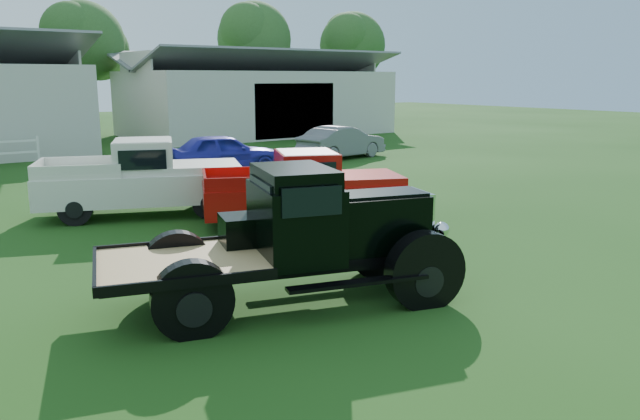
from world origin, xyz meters
TOP-DOWN VIEW (x-y plane):
  - ground at (0.00, 0.00)m, footprint 120.00×120.00m
  - shed_right at (14.00, 27.00)m, footprint 16.80×9.20m
  - tree_c at (5.00, 33.00)m, footprint 5.40×5.40m
  - tree_d at (18.00, 34.00)m, footprint 6.00×6.00m
  - tree_e at (26.00, 32.00)m, footprint 5.70×5.70m
  - vintage_flatbed at (-1.62, -0.42)m, footprint 6.07×3.79m
  - red_pickup at (1.75, 4.05)m, footprint 5.48×3.92m
  - white_pickup at (-1.11, 7.52)m, footprint 5.81×4.01m
  - misc_car_blue at (4.38, 13.33)m, footprint 4.66×2.57m
  - misc_car_grey at (10.68, 13.83)m, footprint 4.63×2.20m

SIDE VIEW (x-z plane):
  - ground at x=0.00m, z-range 0.00..0.00m
  - misc_car_grey at x=10.68m, z-range 0.00..1.47m
  - misc_car_blue at x=4.38m, z-range 0.00..1.50m
  - red_pickup at x=1.75m, z-range 0.00..1.87m
  - white_pickup at x=-1.11m, z-range 0.00..1.99m
  - vintage_flatbed at x=-1.62m, z-range 0.00..2.24m
  - shed_right at x=14.00m, z-range 0.00..5.20m
  - tree_c at x=5.00m, z-range 0.00..9.00m
  - tree_e at x=26.00m, z-range 0.00..9.50m
  - tree_d at x=18.00m, z-range 0.00..10.00m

